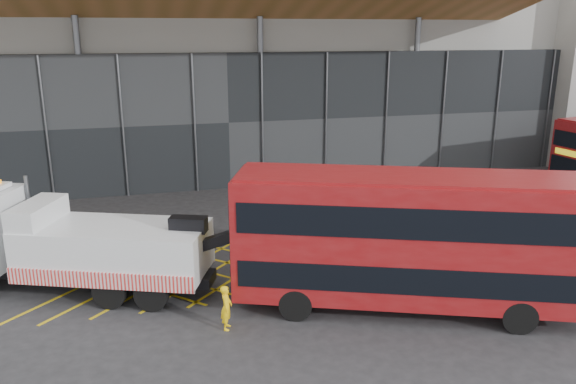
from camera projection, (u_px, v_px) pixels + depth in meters
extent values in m
plane|color=#28282A|center=(227.00, 263.00, 23.10)|extent=(120.00, 120.00, 0.00)
cube|color=gold|center=(105.00, 275.00, 21.91)|extent=(7.16, 7.16, 0.01)
cube|color=gold|center=(105.00, 275.00, 21.91)|extent=(7.16, 7.16, 0.01)
cube|color=gold|center=(147.00, 271.00, 22.30)|extent=(7.16, 7.16, 0.01)
cube|color=gold|center=(147.00, 271.00, 22.30)|extent=(7.16, 7.16, 0.01)
cube|color=gold|center=(188.00, 267.00, 22.70)|extent=(7.16, 7.16, 0.01)
cube|color=gold|center=(188.00, 267.00, 22.70)|extent=(7.16, 7.16, 0.01)
cube|color=gold|center=(227.00, 263.00, 23.10)|extent=(7.16, 7.16, 0.01)
cube|color=gold|center=(227.00, 263.00, 23.10)|extent=(7.16, 7.16, 0.01)
cube|color=gold|center=(265.00, 259.00, 23.49)|extent=(7.16, 7.16, 0.01)
cube|color=gold|center=(265.00, 259.00, 23.49)|extent=(7.16, 7.16, 0.01)
cube|color=gold|center=(302.00, 255.00, 23.89)|extent=(7.16, 7.16, 0.01)
cube|color=gold|center=(302.00, 255.00, 23.89)|extent=(7.16, 7.16, 0.01)
cube|color=gold|center=(337.00, 251.00, 24.28)|extent=(7.16, 7.16, 0.01)
cube|color=gold|center=(337.00, 251.00, 24.28)|extent=(7.16, 7.16, 0.01)
cube|color=gold|center=(371.00, 248.00, 24.68)|extent=(7.16, 7.16, 0.01)
cube|color=gold|center=(371.00, 248.00, 24.68)|extent=(7.16, 7.16, 0.01)
cube|color=gold|center=(405.00, 244.00, 25.08)|extent=(7.16, 7.16, 0.01)
cube|color=gold|center=(405.00, 244.00, 25.08)|extent=(7.16, 7.16, 0.01)
cube|color=gold|center=(437.00, 241.00, 25.47)|extent=(7.16, 7.16, 0.01)
cube|color=gold|center=(437.00, 241.00, 25.47)|extent=(7.16, 7.16, 0.01)
cube|color=gray|center=(209.00, 34.00, 38.76)|extent=(55.00, 14.00, 18.00)
cube|color=black|center=(228.00, 122.00, 33.36)|extent=(55.00, 0.80, 8.00)
cylinder|color=#595B60|center=(84.00, 110.00, 30.91)|extent=(0.36, 0.36, 10.00)
cylinder|color=#595B60|center=(261.00, 104.00, 33.39)|extent=(0.36, 0.36, 10.00)
cylinder|color=#595B60|center=(414.00, 99.00, 35.86)|extent=(0.36, 0.36, 10.00)
cube|color=black|center=(78.00, 272.00, 20.42)|extent=(9.75, 4.72, 0.37)
cube|color=white|center=(115.00, 248.00, 19.97)|extent=(7.09, 4.90, 1.70)
cube|color=red|center=(99.00, 281.00, 18.85)|extent=(6.13, 2.50, 0.58)
cube|color=white|center=(37.00, 213.00, 19.95)|extent=(1.93, 2.76, 0.74)
cube|color=black|center=(188.00, 224.00, 19.38)|extent=(1.38, 0.96, 0.53)
cube|color=black|center=(219.00, 240.00, 19.40)|extent=(2.29, 1.20, 1.15)
cylinder|color=black|center=(152.00, 294.00, 19.04)|extent=(1.22, 0.78, 1.17)
cylinder|color=black|center=(172.00, 268.00, 21.16)|extent=(1.22, 0.78, 1.17)
cylinder|color=#595B60|center=(29.00, 206.00, 21.10)|extent=(0.15, 0.15, 2.33)
cube|color=maroon|center=(411.00, 238.00, 18.56)|extent=(11.78, 6.80, 4.10)
cube|color=black|center=(409.00, 265.00, 18.82)|extent=(11.37, 6.68, 0.90)
cube|color=black|center=(412.00, 211.00, 18.30)|extent=(11.37, 6.68, 1.00)
cube|color=black|center=(238.00, 255.00, 19.47)|extent=(0.93, 2.22, 1.37)
cube|color=black|center=(237.00, 205.00, 18.96)|extent=(0.93, 2.22, 1.00)
cube|color=yellow|center=(237.00, 228.00, 19.19)|extent=(0.75, 1.77, 0.37)
cube|color=maroon|center=(415.00, 177.00, 17.98)|extent=(11.49, 6.51, 0.13)
cylinder|color=black|center=(296.00, 305.00, 18.40)|extent=(1.14, 0.70, 1.10)
cylinder|color=black|center=(303.00, 274.00, 20.68)|extent=(1.14, 0.70, 1.10)
cylinder|color=black|center=(520.00, 317.00, 17.60)|extent=(1.14, 0.70, 1.10)
cylinder|color=black|center=(501.00, 284.00, 19.88)|extent=(1.14, 0.70, 1.10)
cube|color=black|center=(565.00, 168.00, 32.64)|extent=(0.37, 2.12, 1.23)
cube|color=black|center=(569.00, 140.00, 32.18)|extent=(0.37, 2.12, 0.90)
cube|color=yellow|center=(567.00, 153.00, 32.39)|extent=(0.31, 1.68, 0.33)
cylinder|color=black|center=(571.00, 178.00, 34.59)|extent=(1.02, 0.43, 0.99)
imported|color=yellow|center=(226.00, 307.00, 17.80)|extent=(0.49, 0.62, 1.48)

